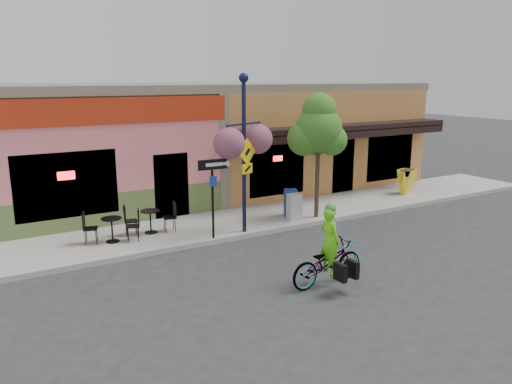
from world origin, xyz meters
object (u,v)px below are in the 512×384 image
Objects in this scene: newspaper_box_blue at (290,203)px; cyclist_rider at (329,251)px; one_way_sign at (213,199)px; newspaper_box_grey at (294,207)px; building at (202,137)px; bicycle at (327,263)px; lamp_post at (244,155)px; street_tree at (318,155)px.

cyclist_rider is at bearing -90.41° from newspaper_box_blue.
one_way_sign is 2.68× the size of newspaper_box_grey.
building is at bearing 101.75° from newspaper_box_grey.
cyclist_rider is (0.05, 0.00, 0.27)m from bicycle.
newspaper_box_blue is (2.27, 4.90, -0.19)m from cyclist_rider.
lamp_post is 5.19× the size of newspaper_box_blue.
one_way_sign reaches higher than newspaper_box_grey.
street_tree is at bearing 7.43° from one_way_sign.
one_way_sign is (-1.09, -0.09, -1.20)m from lamp_post.
one_way_sign is 3.23m from newspaper_box_grey.
lamp_post is 2.92m from street_tree.
lamp_post is at bearing -104.24° from building.
lamp_post reaches higher than bicycle.
building is 7.46m from one_way_sign.
building is 11.15m from cyclist_rider.
lamp_post reaches higher than building.
lamp_post is 3.02m from newspaper_box_blue.
newspaper_box_grey is at bearing -27.51° from cyclist_rider.
lamp_post reaches higher than cyclist_rider.
bicycle is 4.91m from newspaper_box_grey.
one_way_sign reaches higher than newspaper_box_blue.
one_way_sign is 3.49m from newspaper_box_blue.
newspaper_box_blue is 0.52m from newspaper_box_grey.
building is 9.09× the size of bicycle.
lamp_post is 1.62m from one_way_sign.
building is at bearing 54.95° from lamp_post.
one_way_sign is at bearing -164.49° from newspaper_box_grey.
building is 6.66m from street_tree.
newspaper_box_grey is at bearing 175.57° from street_tree.
building is 11.38× the size of cyclist_rider.
street_tree is (0.87, -0.07, 1.65)m from newspaper_box_grey.
street_tree is (0.68, -0.55, 1.63)m from newspaper_box_blue.
newspaper_box_grey is at bearing 9.81° from one_way_sign.
cyclist_rider is at bearing -111.62° from lamp_post.
bicycle is 0.42× the size of lamp_post.
street_tree is at bearing -16.78° from lamp_post.
newspaper_box_blue is 1.04× the size of newspaper_box_grey.
building is at bearing 119.26° from newspaper_box_blue.
lamp_post reaches higher than one_way_sign.
lamp_post is 1.13× the size of street_tree.
newspaper_box_blue is 0.22× the size of street_tree.
building is at bearing -11.67° from bicycle.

